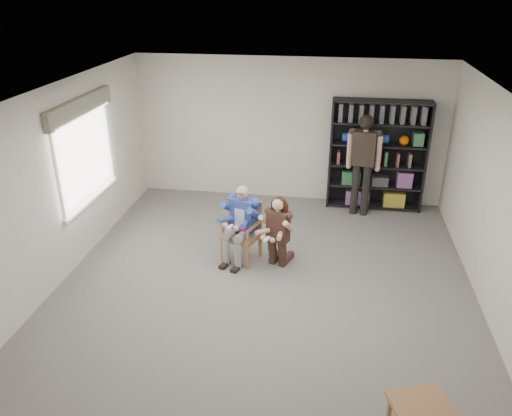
% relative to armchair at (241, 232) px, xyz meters
% --- Properties ---
extents(room_shell, '(6.00, 7.00, 2.80)m').
position_rel_armchair_xyz_m(room_shell, '(0.48, -0.90, 0.92)').
color(room_shell, beige).
rests_on(room_shell, ground).
extents(floor, '(6.00, 7.00, 0.01)m').
position_rel_armchair_xyz_m(floor, '(0.48, -0.90, -0.48)').
color(floor, slate).
rests_on(floor, ground).
extents(window_left, '(0.16, 2.00, 1.75)m').
position_rel_armchair_xyz_m(window_left, '(-2.47, 0.10, 1.15)').
color(window_left, white).
rests_on(window_left, room_shell).
extents(armchair, '(0.71, 0.70, 0.97)m').
position_rel_armchair_xyz_m(armchair, '(0.00, 0.00, 0.00)').
color(armchair, '#A56542').
rests_on(armchair, floor).
extents(seated_man, '(0.77, 0.89, 1.26)m').
position_rel_armchair_xyz_m(seated_man, '(0.00, 0.00, 0.14)').
color(seated_man, navy).
rests_on(seated_man, floor).
extents(kneeling_woman, '(0.72, 0.89, 1.15)m').
position_rel_armchair_xyz_m(kneeling_woman, '(0.58, -0.12, 0.09)').
color(kneeling_woman, '#34231B').
rests_on(kneeling_woman, floor).
extents(bookshelf, '(1.80, 0.38, 2.10)m').
position_rel_armchair_xyz_m(bookshelf, '(2.18, 2.38, 0.57)').
color(bookshelf, black).
rests_on(bookshelf, floor).
extents(standing_man, '(0.64, 0.42, 1.91)m').
position_rel_armchair_xyz_m(standing_man, '(1.90, 2.00, 0.47)').
color(standing_man, black).
rests_on(standing_man, floor).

